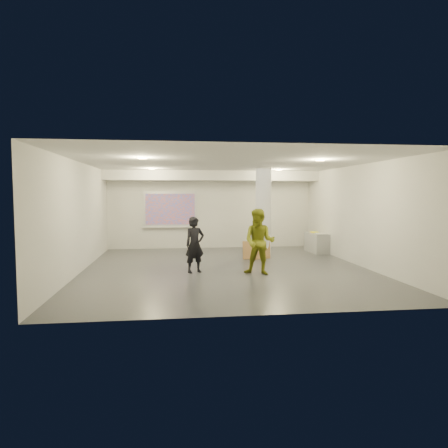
{
  "coord_description": "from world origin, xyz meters",
  "views": [
    {
      "loc": [
        -1.47,
        -11.23,
        2.12
      ],
      "look_at": [
        0.0,
        0.4,
        1.25
      ],
      "focal_mm": 32.0,
      "sensor_mm": 36.0,
      "label": 1
    }
  ],
  "objects": [
    {
      "name": "woman",
      "position": [
        -0.91,
        -0.48,
        0.76
      ],
      "size": [
        0.65,
        0.55,
        1.52
      ],
      "primitive_type": "imported",
      "rotation": [
        0.0,
        0.0,
        0.4
      ],
      "color": "black",
      "rests_on": "floor"
    },
    {
      "name": "downlight_nw",
      "position": [
        -2.2,
        2.5,
        2.98
      ],
      "size": [
        0.22,
        0.22,
        0.02
      ],
      "primitive_type": "cylinder",
      "color": "#FFC280",
      "rests_on": "ceiling"
    },
    {
      "name": "wall_left",
      "position": [
        -4.0,
        0.0,
        1.5
      ],
      "size": [
        0.01,
        9.0,
        3.0
      ],
      "primitive_type": "cube",
      "color": "silver",
      "rests_on": "floor"
    },
    {
      "name": "soffit_band",
      "position": [
        0.0,
        3.95,
        2.82
      ],
      "size": [
        8.0,
        1.1,
        0.36
      ],
      "primitive_type": "cube",
      "color": "silver",
      "rests_on": "ceiling"
    },
    {
      "name": "wall_right",
      "position": [
        4.0,
        0.0,
        1.5
      ],
      "size": [
        0.01,
        9.0,
        3.0
      ],
      "primitive_type": "cube",
      "color": "silver",
      "rests_on": "floor"
    },
    {
      "name": "ceiling",
      "position": [
        0.0,
        0.0,
        3.0
      ],
      "size": [
        8.0,
        9.0,
        0.01
      ],
      "primitive_type": "cube",
      "color": "silver",
      "rests_on": "floor"
    },
    {
      "name": "projection_screen",
      "position": [
        -1.6,
        4.45,
        1.53
      ],
      "size": [
        2.1,
        0.13,
        1.42
      ],
      "color": "silver",
      "rests_on": "wall_back"
    },
    {
      "name": "wall_back",
      "position": [
        0.0,
        4.5,
        1.5
      ],
      "size": [
        8.0,
        0.01,
        3.0
      ],
      "primitive_type": "cube",
      "color": "silver",
      "rests_on": "floor"
    },
    {
      "name": "downlight_ne",
      "position": [
        2.2,
        2.5,
        2.98
      ],
      "size": [
        0.22,
        0.22,
        0.02
      ],
      "primitive_type": "cylinder",
      "color": "#FFC280",
      "rests_on": "ceiling"
    },
    {
      "name": "floor",
      "position": [
        0.0,
        0.0,
        0.0
      ],
      "size": [
        8.0,
        9.0,
        0.01
      ],
      "primitive_type": "cube",
      "color": "#35373C",
      "rests_on": "ground"
    },
    {
      "name": "credenza",
      "position": [
        3.72,
        2.74,
        0.36
      ],
      "size": [
        0.57,
        1.24,
        0.71
      ],
      "primitive_type": "cube",
      "rotation": [
        0.0,
        0.0,
        0.05
      ],
      "color": "gray",
      "rests_on": "floor"
    },
    {
      "name": "cardboard_back",
      "position": [
        1.41,
        1.51,
        0.32
      ],
      "size": [
        0.58,
        0.31,
        0.64
      ],
      "primitive_type": "cube",
      "rotation": [
        -0.07,
        0.0,
        0.38
      ],
      "color": "#9D703F",
      "rests_on": "floor"
    },
    {
      "name": "column",
      "position": [
        1.5,
        1.8,
        1.5
      ],
      "size": [
        0.52,
        0.52,
        3.0
      ],
      "primitive_type": "cylinder",
      "color": "silver",
      "rests_on": "floor"
    },
    {
      "name": "man",
      "position": [
        0.77,
        -0.96,
        0.87
      ],
      "size": [
        1.04,
        0.95,
        1.74
      ],
      "primitive_type": "imported",
      "rotation": [
        0.0,
        0.0,
        -0.43
      ],
      "color": "olive",
      "rests_on": "floor"
    },
    {
      "name": "postit_pad",
      "position": [
        3.69,
        2.92,
        0.73
      ],
      "size": [
        0.27,
        0.35,
        0.03
      ],
      "primitive_type": "cube",
      "rotation": [
        0.0,
        0.0,
        -0.07
      ],
      "color": "#FFF71A",
      "rests_on": "credenza"
    },
    {
      "name": "downlight_sw",
      "position": [
        -2.2,
        -1.5,
        2.98
      ],
      "size": [
        0.22,
        0.22,
        0.02
      ],
      "primitive_type": "cylinder",
      "color": "#FFC280",
      "rests_on": "ceiling"
    },
    {
      "name": "wall_front",
      "position": [
        0.0,
        -4.5,
        1.5
      ],
      "size": [
        8.0,
        0.01,
        3.0
      ],
      "primitive_type": "cube",
      "color": "silver",
      "rests_on": "floor"
    },
    {
      "name": "papers_stack",
      "position": [
        3.77,
        2.5,
        0.72
      ],
      "size": [
        0.29,
        0.37,
        0.02
      ],
      "primitive_type": "cube",
      "rotation": [
        0.0,
        0.0,
        -0.02
      ],
      "color": "white",
      "rests_on": "credenza"
    },
    {
      "name": "cardboard_front",
      "position": [
        1.03,
        1.51,
        0.3
      ],
      "size": [
        0.55,
        0.19,
        0.59
      ],
      "primitive_type": "cube",
      "rotation": [
        -0.18,
        0.0,
        -0.05
      ],
      "color": "#9D703F",
      "rests_on": "floor"
    },
    {
      "name": "downlight_se",
      "position": [
        2.2,
        -1.5,
        2.98
      ],
      "size": [
        0.22,
        0.22,
        0.02
      ],
      "primitive_type": "cylinder",
      "color": "#FFC280",
      "rests_on": "ceiling"
    }
  ]
}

